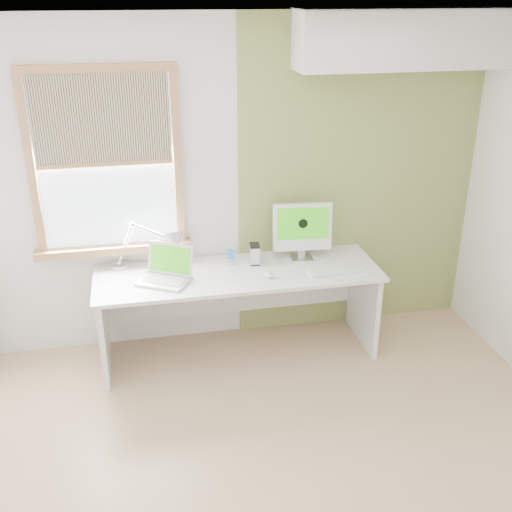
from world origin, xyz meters
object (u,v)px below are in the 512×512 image
object	(u,v)px
desk	(237,291)
desk_lamp	(164,245)
laptop	(167,272)
external_drive	(255,254)
imac	(302,228)

from	to	relation	value
desk	desk_lamp	size ratio (longest dim) A/B	3.47
desk_lamp	laptop	bearing A→B (deg)	-90.65
desk	external_drive	xyz separation A→B (m)	(0.16, 0.08, 0.27)
external_drive	imac	world-z (taller)	imac
imac	desk	bearing A→B (deg)	-169.69
desk_lamp	external_drive	size ratio (longest dim) A/B	4.02
laptop	imac	world-z (taller)	imac
desk	imac	bearing A→B (deg)	10.31
desk_lamp	imac	distance (m)	1.10
desk	imac	size ratio (longest dim) A/B	4.64
desk	desk_lamp	bearing A→B (deg)	166.70
external_drive	desk_lamp	bearing A→B (deg)	175.63
external_drive	laptop	bearing A→B (deg)	-167.09
desk	external_drive	bearing A→B (deg)	25.59
laptop	external_drive	size ratio (longest dim) A/B	2.93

